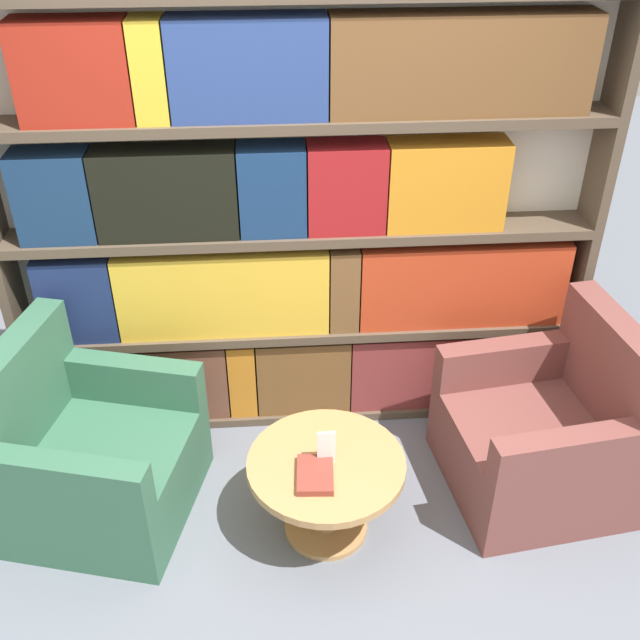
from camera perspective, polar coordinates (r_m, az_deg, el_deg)
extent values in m
plane|color=slate|center=(3.59, -0.06, -19.83)|extent=(14.00, 14.00, 0.00)
cube|color=silver|center=(3.93, -1.57, 7.56)|extent=(3.04, 0.05, 2.32)
cube|color=brown|center=(4.05, -23.20, 5.49)|extent=(0.05, 0.30, 2.32)
cube|color=brown|center=(4.16, 19.71, 7.03)|extent=(0.05, 0.30, 2.32)
cube|color=brown|center=(4.45, -1.26, -6.40)|extent=(2.94, 0.30, 0.05)
cube|color=brown|center=(4.12, -1.35, -0.48)|extent=(2.94, 0.30, 0.05)
cube|color=brown|center=(3.82, -1.47, 6.73)|extent=(2.94, 0.30, 0.05)
cube|color=brown|center=(3.60, -1.60, 15.00)|extent=(2.94, 0.30, 0.05)
cube|color=brown|center=(4.32, -12.92, -4.33)|extent=(0.89, 0.20, 0.48)
cube|color=orange|center=(4.27, -5.92, -4.10)|extent=(0.15, 0.20, 0.48)
cube|color=brown|center=(4.27, -1.29, -3.91)|extent=(0.52, 0.20, 0.48)
cube|color=maroon|center=(4.33, 6.83, -3.52)|extent=(0.69, 0.20, 0.48)
cube|color=brown|center=(4.47, 14.04, -3.11)|extent=(0.44, 0.20, 0.48)
cube|color=navy|center=(4.08, -17.92, 1.73)|extent=(0.38, 0.20, 0.48)
cube|color=gold|center=(3.96, -7.36, 2.23)|extent=(1.10, 0.20, 0.48)
cube|color=brown|center=(3.97, 1.80, 2.60)|extent=(0.15, 0.20, 0.48)
cube|color=#BA391C|center=(4.08, 10.72, 2.90)|extent=(1.10, 0.20, 0.48)
cube|color=navy|center=(3.83, -19.57, 8.89)|extent=(0.36, 0.20, 0.44)
cube|color=black|center=(3.72, -11.61, 9.48)|extent=(0.68, 0.20, 0.44)
cube|color=navy|center=(3.69, -3.66, 9.89)|extent=(0.32, 0.20, 0.44)
cube|color=maroon|center=(3.71, 2.00, 10.07)|extent=(0.38, 0.20, 0.44)
cube|color=orange|center=(3.79, 9.53, 10.16)|extent=(0.59, 0.20, 0.44)
cube|color=#9F2315|center=(3.59, -18.28, 17.53)|extent=(0.50, 0.20, 0.45)
cube|color=gold|center=(3.53, -12.83, 18.08)|extent=(0.14, 0.20, 0.45)
cube|color=navy|center=(3.50, -5.49, 18.57)|extent=(0.70, 0.20, 0.45)
cube|color=brown|center=(3.61, 10.71, 18.63)|extent=(1.20, 0.20, 0.45)
cube|color=#336047|center=(3.91, -16.10, -11.30)|extent=(1.01, 1.01, 0.42)
cube|color=#336047|center=(3.76, -21.96, -5.18)|extent=(0.35, 0.84, 0.52)
cube|color=#336047|center=(3.44, -18.31, -11.63)|extent=(0.69, 0.29, 0.24)
cube|color=#336047|center=(3.91, -13.81, -4.48)|extent=(0.69, 0.29, 0.24)
cube|color=brown|center=(4.02, 15.89, -9.69)|extent=(0.93, 0.94, 0.42)
cube|color=brown|center=(3.89, 21.48, -3.63)|extent=(0.25, 0.84, 0.52)
cube|color=brown|center=(4.03, 13.57, -3.12)|extent=(0.70, 0.21, 0.24)
cube|color=brown|center=(3.56, 18.13, -9.80)|extent=(0.70, 0.21, 0.24)
cylinder|color=#AD7F4C|center=(3.66, 0.46, -13.47)|extent=(0.13, 0.13, 0.41)
cylinder|color=#AD7F4C|center=(3.80, 0.45, -15.42)|extent=(0.40, 0.40, 0.03)
cylinder|color=#AD7F4C|center=(3.50, 0.48, -10.97)|extent=(0.74, 0.74, 0.04)
cube|color=black|center=(3.48, 0.48, -10.67)|extent=(0.05, 0.06, 0.01)
cube|color=silver|center=(3.42, 0.48, -9.67)|extent=(0.08, 0.01, 0.18)
cube|color=brown|center=(3.40, -0.36, -11.71)|extent=(0.18, 0.24, 0.03)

